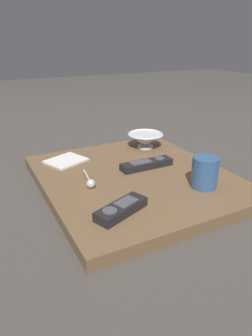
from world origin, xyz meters
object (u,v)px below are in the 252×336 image
at_px(tv_remote_near, 147,164).
at_px(folded_napkin, 66,161).
at_px(cereal_bowl, 145,139).
at_px(coffee_mug, 205,172).
at_px(teaspoon, 90,182).
at_px(tv_remote_far, 121,209).

xyz_separation_m(tv_remote_near, folded_napkin, (-0.18, -0.23, -0.01)).
relative_size(cereal_bowl, tv_remote_near, 0.76).
height_order(cereal_bowl, coffee_mug, coffee_mug).
bearing_deg(coffee_mug, cereal_bowl, 175.97).
height_order(teaspoon, folded_napkin, teaspoon).
distance_m(coffee_mug, tv_remote_far, 0.29).
distance_m(teaspoon, folded_napkin, 0.23).
bearing_deg(folded_napkin, cereal_bowl, 90.06).
bearing_deg(cereal_bowl, teaspoon, -54.86).
bearing_deg(teaspoon, tv_remote_far, 4.46).
relative_size(coffee_mug, teaspoon, 0.79).
bearing_deg(folded_napkin, coffee_mug, 38.34).
xyz_separation_m(tv_remote_far, folded_napkin, (-0.41, -0.02, -0.01)).
relative_size(teaspoon, tv_remote_far, 0.74).
distance_m(tv_remote_far, folded_napkin, 0.41).
bearing_deg(cereal_bowl, coffee_mug, -4.03).
relative_size(cereal_bowl, tv_remote_far, 0.89).
height_order(coffee_mug, folded_napkin, coffee_mug).
xyz_separation_m(teaspoon, tv_remote_near, (-0.05, 0.22, -0.00)).
relative_size(teaspoon, folded_napkin, 0.73).
distance_m(cereal_bowl, folded_napkin, 0.33).
height_order(tv_remote_near, tv_remote_far, tv_remote_far).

